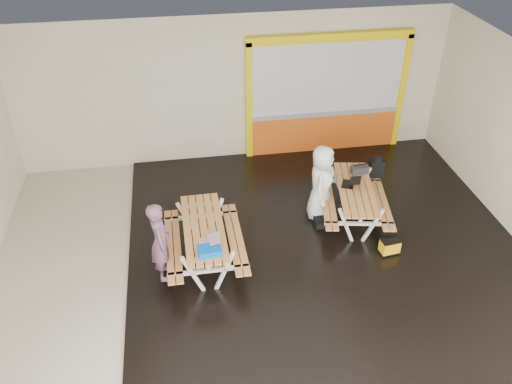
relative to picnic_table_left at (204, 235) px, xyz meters
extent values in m
cube|color=beige|center=(1.07, -0.21, -0.64)|extent=(10.00, 8.00, 0.01)
cube|color=white|center=(1.07, -0.21, 2.87)|extent=(10.00, 8.00, 0.01)
cube|color=beige|center=(1.07, 3.79, 1.12)|extent=(10.00, 0.01, 3.50)
cube|color=black|center=(2.32, -0.21, -0.61)|extent=(7.50, 7.98, 0.05)
cube|color=#DD5A17|center=(3.27, 3.72, -0.13)|extent=(3.60, 0.12, 1.00)
cube|color=gray|center=(3.27, 3.72, 0.40)|extent=(3.60, 0.14, 0.10)
cube|color=silver|center=(3.27, 3.73, 1.31)|extent=(3.60, 0.08, 1.72)
cube|color=yellow|center=(1.40, 3.71, 0.82)|extent=(0.14, 0.16, 2.90)
cube|color=yellow|center=(5.14, 3.71, 0.82)|extent=(0.14, 0.16, 2.90)
cube|color=yellow|center=(3.27, 3.71, 2.27)|extent=(3.88, 0.16, 0.20)
cube|color=#B6763C|center=(-0.29, 0.00, 0.17)|extent=(0.15, 2.07, 0.04)
cube|color=#B6763C|center=(-0.15, 0.00, 0.17)|extent=(0.15, 2.07, 0.04)
cube|color=#B6763C|center=(0.00, 0.00, 0.17)|extent=(0.15, 2.07, 0.04)
cube|color=#B6763C|center=(0.15, 0.00, 0.17)|extent=(0.15, 2.07, 0.04)
cube|color=#B6763C|center=(0.29, 0.00, 0.17)|extent=(0.15, 2.07, 0.04)
cube|color=white|center=(-0.26, -0.79, -0.19)|extent=(0.38, 0.07, 0.83)
cube|color=white|center=(0.28, -0.78, -0.19)|extent=(0.38, 0.07, 0.83)
cube|color=white|center=(0.01, -0.79, -0.15)|extent=(1.42, 0.07, 0.06)
cube|color=white|center=(0.01, -0.79, 0.12)|extent=(0.70, 0.07, 0.06)
cube|color=white|center=(-0.28, 0.78, -0.19)|extent=(0.38, 0.07, 0.83)
cube|color=white|center=(0.26, 0.79, -0.19)|extent=(0.38, 0.07, 0.83)
cube|color=white|center=(-0.01, 0.79, -0.15)|extent=(1.42, 0.07, 0.06)
cube|color=white|center=(-0.01, 0.79, 0.12)|extent=(0.70, 0.07, 0.06)
cube|color=white|center=(0.00, 0.00, -0.03)|extent=(0.08, 1.70, 0.06)
cube|color=#B6763C|center=(-0.64, -0.01, -0.14)|extent=(0.14, 2.07, 0.04)
cube|color=#B6763C|center=(-0.50, 0.00, -0.14)|extent=(0.14, 2.07, 0.04)
cube|color=#B6763C|center=(0.50, 0.00, -0.14)|extent=(0.14, 2.07, 0.04)
cube|color=#B6763C|center=(0.64, 0.01, -0.14)|extent=(0.14, 2.07, 0.04)
cube|color=#B6763C|center=(2.85, 0.86, 0.14)|extent=(0.48, 1.96, 0.04)
cube|color=#B6763C|center=(2.98, 0.84, 0.14)|extent=(0.48, 1.96, 0.04)
cube|color=#B6763C|center=(3.12, 0.81, 0.14)|extent=(0.48, 1.96, 0.04)
cube|color=#B6763C|center=(3.26, 0.79, 0.14)|extent=(0.48, 1.96, 0.04)
cube|color=#B6763C|center=(3.39, 0.76, 0.14)|extent=(0.48, 1.96, 0.04)
cube|color=white|center=(2.73, 0.12, -0.21)|extent=(0.37, 0.12, 0.79)
cube|color=white|center=(3.24, 0.03, -0.21)|extent=(0.37, 0.12, 0.79)
cube|color=white|center=(2.98, 0.08, -0.17)|extent=(1.33, 0.30, 0.06)
cube|color=white|center=(2.98, 0.08, 0.09)|extent=(0.66, 0.18, 0.06)
cube|color=white|center=(3.00, 1.59, -0.21)|extent=(0.37, 0.12, 0.79)
cube|color=white|center=(3.51, 1.50, -0.21)|extent=(0.37, 0.12, 0.79)
cube|color=white|center=(3.26, 1.55, -0.17)|extent=(1.33, 0.30, 0.06)
cube|color=white|center=(3.26, 1.55, 0.09)|extent=(0.66, 0.18, 0.06)
cube|color=white|center=(3.12, 0.81, -0.06)|extent=(0.35, 1.60, 0.06)
cube|color=#B6763C|center=(2.52, 0.92, -0.16)|extent=(0.47, 1.95, 0.04)
cube|color=#B6763C|center=(2.65, 0.90, -0.16)|extent=(0.47, 1.95, 0.04)
cube|color=#B6763C|center=(3.59, 0.72, -0.16)|extent=(0.47, 1.95, 0.04)
cube|color=#B6763C|center=(3.72, 0.70, -0.16)|extent=(0.47, 1.95, 0.04)
imported|color=#674458|center=(-0.77, -0.33, 0.23)|extent=(0.38, 0.57, 1.54)
imported|color=white|center=(2.46, 1.04, 0.19)|extent=(0.79, 0.94, 1.65)
cube|color=silver|center=(0.00, -0.50, 0.20)|extent=(0.26, 0.36, 0.02)
cube|color=silver|center=(0.14, -0.51, 0.32)|extent=(0.25, 0.36, 0.07)
cube|color=silver|center=(0.14, -0.51, 0.32)|extent=(0.21, 0.31, 0.05)
cube|color=black|center=(3.00, 0.96, 0.16)|extent=(0.34, 0.39, 0.02)
cube|color=black|center=(3.13, 0.90, 0.28)|extent=(0.33, 0.38, 0.06)
cube|color=silver|center=(3.12, 0.90, 0.28)|extent=(0.28, 0.33, 0.05)
cube|color=blue|center=(0.04, -0.73, 0.25)|extent=(0.40, 0.30, 0.11)
cube|color=black|center=(3.37, 1.35, 0.24)|extent=(0.38, 0.21, 0.16)
cylinder|color=black|center=(3.37, 1.35, 0.35)|extent=(0.27, 0.05, 0.02)
cube|color=black|center=(3.86, 1.61, 0.05)|extent=(0.32, 0.22, 0.43)
cylinder|color=black|center=(3.86, 1.61, 0.28)|extent=(0.21, 0.21, 0.11)
cube|color=black|center=(2.48, 0.68, -0.51)|extent=(0.41, 0.31, 0.15)
cube|color=black|center=(3.46, -0.37, -0.56)|extent=(0.40, 0.29, 0.04)
cube|color=#F2A40D|center=(3.46, -0.37, -0.43)|extent=(0.38, 0.26, 0.28)
cube|color=black|center=(3.46, -0.37, -0.28)|extent=(0.40, 0.29, 0.03)
camera|label=1|loc=(-0.28, -7.51, 6.05)|focal=37.01mm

